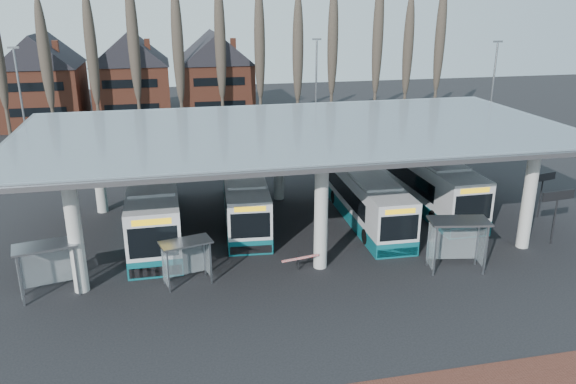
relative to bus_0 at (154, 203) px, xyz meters
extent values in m
plane|color=black|center=(8.50, -9.58, -1.70)|extent=(140.00, 140.00, 0.00)
cylinder|color=beige|center=(-3.50, -7.08, 1.30)|extent=(0.70, 0.70, 6.00)
cylinder|color=beige|center=(-3.50, 3.92, 1.30)|extent=(0.70, 0.70, 6.00)
cylinder|color=beige|center=(8.50, -7.08, 1.30)|extent=(0.70, 0.70, 6.00)
cylinder|color=beige|center=(8.50, 3.92, 1.30)|extent=(0.70, 0.70, 6.00)
cylinder|color=beige|center=(20.50, -7.08, 1.30)|extent=(0.70, 0.70, 6.00)
cylinder|color=beige|center=(20.50, 3.92, 1.30)|extent=(0.70, 0.70, 6.00)
cube|color=gray|center=(8.50, -1.58, 4.55)|extent=(32.00, 16.00, 0.12)
cube|color=silver|center=(8.50, -1.58, 4.62)|extent=(31.50, 15.50, 0.04)
cone|color=#473D33|center=(-13.50, 23.42, 5.55)|extent=(0.36, 0.36, 14.50)
cone|color=#473D33|center=(-9.50, 23.42, 5.55)|extent=(0.36, 0.36, 14.50)
ellipsoid|color=#473D33|center=(-9.50, 23.42, 7.29)|extent=(1.10, 1.10, 11.02)
cone|color=#473D33|center=(-5.50, 23.42, 5.55)|extent=(0.36, 0.36, 14.50)
ellipsoid|color=#473D33|center=(-5.50, 23.42, 7.29)|extent=(1.10, 1.10, 11.02)
cone|color=#473D33|center=(-1.50, 23.42, 5.55)|extent=(0.36, 0.36, 14.50)
ellipsoid|color=#473D33|center=(-1.50, 23.42, 7.29)|extent=(1.10, 1.10, 11.02)
cone|color=#473D33|center=(2.50, 23.42, 5.55)|extent=(0.36, 0.36, 14.50)
ellipsoid|color=#473D33|center=(2.50, 23.42, 7.29)|extent=(1.10, 1.10, 11.02)
cone|color=#473D33|center=(6.50, 23.42, 5.55)|extent=(0.36, 0.36, 14.50)
ellipsoid|color=#473D33|center=(6.50, 23.42, 7.29)|extent=(1.10, 1.10, 11.02)
cone|color=#473D33|center=(10.50, 23.42, 5.55)|extent=(0.36, 0.36, 14.50)
ellipsoid|color=#473D33|center=(10.50, 23.42, 7.29)|extent=(1.10, 1.10, 11.02)
cone|color=#473D33|center=(14.50, 23.42, 5.55)|extent=(0.36, 0.36, 14.50)
ellipsoid|color=#473D33|center=(14.50, 23.42, 7.29)|extent=(1.10, 1.10, 11.02)
cone|color=#473D33|center=(18.50, 23.42, 5.55)|extent=(0.36, 0.36, 14.50)
ellipsoid|color=#473D33|center=(18.50, 23.42, 7.29)|extent=(1.10, 1.10, 11.02)
cone|color=#473D33|center=(22.50, 23.42, 5.55)|extent=(0.36, 0.36, 14.50)
ellipsoid|color=#473D33|center=(22.50, 23.42, 7.29)|extent=(1.10, 1.10, 11.02)
cone|color=#473D33|center=(26.50, 23.42, 5.55)|extent=(0.36, 0.36, 14.50)
ellipsoid|color=#473D33|center=(26.50, 23.42, 7.29)|extent=(1.10, 1.10, 11.02)
cone|color=#473D33|center=(30.50, 23.42, 5.55)|extent=(0.36, 0.36, 14.50)
ellipsoid|color=#473D33|center=(30.50, 23.42, 7.29)|extent=(1.10, 1.10, 11.02)
cube|color=brown|center=(-12.00, 34.42, 1.80)|extent=(8.00, 10.00, 7.00)
pyramid|color=black|center=(-12.00, 34.42, 8.80)|extent=(8.30, 10.30, 3.50)
cube|color=brown|center=(-2.50, 34.42, 1.80)|extent=(8.00, 10.00, 7.00)
pyramid|color=black|center=(-2.50, 34.42, 8.80)|extent=(8.30, 10.30, 3.50)
cube|color=brown|center=(7.00, 34.42, 1.80)|extent=(8.00, 10.00, 7.00)
pyramid|color=black|center=(7.00, 34.42, 8.80)|extent=(8.30, 10.30, 3.50)
cylinder|color=slate|center=(-9.50, 12.42, 3.30)|extent=(0.16, 0.16, 10.00)
cube|color=slate|center=(-9.50, 12.42, 8.40)|extent=(0.80, 0.15, 0.15)
cylinder|color=slate|center=(14.50, 16.42, 3.30)|extent=(0.16, 0.16, 10.00)
cube|color=slate|center=(14.50, 16.42, 8.40)|extent=(0.80, 0.15, 0.15)
cylinder|color=slate|center=(28.50, 10.42, 3.30)|extent=(0.16, 0.16, 10.00)
cube|color=slate|center=(28.50, 10.42, 8.40)|extent=(0.80, 0.15, 0.15)
cube|color=silver|center=(0.00, -0.08, 0.24)|extent=(2.78, 12.97, 3.03)
cube|color=#0C565E|center=(0.00, -0.08, -1.21)|extent=(2.80, 12.99, 0.97)
cube|color=silver|center=(0.00, -0.08, 1.81)|extent=(2.49, 7.78, 0.19)
cube|color=black|center=(0.00, 0.46, 0.35)|extent=(2.82, 9.34, 1.19)
cube|color=black|center=(0.01, -6.55, 0.30)|extent=(2.42, 0.07, 1.62)
cube|color=black|center=(-0.01, 6.38, 0.35)|extent=(2.34, 0.07, 1.30)
cube|color=gold|center=(0.01, -6.55, 1.38)|extent=(1.93, 0.06, 0.32)
cube|color=black|center=(0.01, -6.54, -1.32)|extent=(2.62, 0.09, 0.54)
cylinder|color=black|center=(-1.24, -4.19, -1.18)|extent=(0.30, 1.04, 1.04)
cylinder|color=black|center=(1.26, -4.19, -1.18)|extent=(0.30, 1.04, 1.04)
cylinder|color=black|center=(-1.26, 3.70, -1.18)|extent=(0.30, 1.04, 1.04)
cylinder|color=black|center=(1.24, 3.70, -1.18)|extent=(0.30, 1.04, 1.04)
cube|color=silver|center=(5.61, 0.82, 0.03)|extent=(3.38, 11.70, 2.69)
cube|color=#0C565E|center=(5.61, 0.82, -1.27)|extent=(3.40, 11.72, 0.87)
cube|color=silver|center=(5.61, 0.82, 1.43)|extent=(2.76, 7.08, 0.17)
cube|color=black|center=(5.65, 1.30, 0.13)|extent=(3.16, 8.49, 1.06)
cube|color=black|center=(5.14, -4.91, 0.08)|extent=(2.16, 0.23, 1.44)
cube|color=black|center=(6.08, 6.56, 0.13)|extent=(2.08, 0.23, 1.15)
cube|color=gold|center=(5.14, -4.91, 1.04)|extent=(1.72, 0.19, 0.29)
cube|color=black|center=(5.14, -4.90, -1.36)|extent=(2.33, 0.27, 0.48)
cylinder|color=black|center=(4.21, -2.73, -1.24)|extent=(0.34, 0.94, 0.92)
cylinder|color=black|center=(6.42, -2.91, -1.24)|extent=(0.34, 0.94, 0.92)
cylinder|color=black|center=(4.78, 4.27, -1.24)|extent=(0.34, 0.94, 0.92)
cylinder|color=black|center=(6.99, 4.09, -1.24)|extent=(0.34, 0.94, 0.92)
cube|color=silver|center=(13.08, -1.22, 0.02)|extent=(2.76, 11.56, 2.68)
cube|color=#0C565E|center=(13.08, -1.22, -1.27)|extent=(2.78, 11.58, 0.86)
cube|color=silver|center=(13.08, -1.22, 1.41)|extent=(2.39, 6.96, 0.17)
cube|color=black|center=(13.10, -0.74, 0.12)|extent=(2.71, 8.34, 1.05)
cube|color=black|center=(12.92, -6.94, 0.07)|extent=(2.15, 0.12, 1.44)
cube|color=black|center=(13.24, 4.51, 0.12)|extent=(2.08, 0.12, 1.15)
cube|color=gold|center=(12.92, -6.94, 1.03)|extent=(1.71, 0.10, 0.29)
cube|color=black|center=(12.93, -6.93, -1.37)|extent=(2.32, 0.14, 0.48)
cylinder|color=black|center=(11.88, -4.82, -1.24)|extent=(0.29, 0.93, 0.92)
cylinder|color=black|center=(14.09, -4.89, -1.24)|extent=(0.29, 0.93, 0.92)
cylinder|color=black|center=(12.07, 2.17, -1.24)|extent=(0.29, 0.93, 0.92)
cylinder|color=black|center=(14.28, 2.10, -1.24)|extent=(0.29, 0.93, 0.92)
cube|color=silver|center=(18.20, 0.93, 0.18)|extent=(2.69, 12.53, 2.92)
cube|color=#0C565E|center=(18.20, 0.93, -1.23)|extent=(2.71, 12.55, 0.94)
cube|color=silver|center=(18.20, 0.93, 1.69)|extent=(2.41, 7.52, 0.19)
cube|color=black|center=(18.20, 1.45, 0.28)|extent=(2.72, 9.03, 1.15)
cube|color=black|center=(18.21, -5.31, 0.23)|extent=(2.34, 0.07, 1.57)
cube|color=black|center=(18.19, 7.18, 0.28)|extent=(2.26, 0.07, 1.25)
cube|color=gold|center=(18.21, -5.31, 1.27)|extent=(1.86, 0.06, 0.31)
cube|color=black|center=(18.21, -5.30, -1.34)|extent=(2.53, 0.09, 0.52)
cylinder|color=black|center=(17.00, -3.04, -1.20)|extent=(0.29, 1.00, 1.00)
cylinder|color=black|center=(19.41, -3.03, -1.20)|extent=(0.29, 1.00, 1.00)
cylinder|color=black|center=(16.99, 4.58, -1.20)|extent=(0.29, 1.00, 1.00)
cylinder|color=black|center=(19.40, 4.59, -1.20)|extent=(0.29, 1.00, 1.00)
cube|color=gray|center=(-5.94, -8.03, -0.44)|extent=(0.10, 0.10, 2.52)
cube|color=gray|center=(-3.57, -7.50, -0.44)|extent=(0.10, 0.10, 2.52)
cube|color=gray|center=(-6.18, -6.95, -0.44)|extent=(0.10, 0.10, 2.52)
cube|color=gray|center=(-3.82, -6.42, -0.44)|extent=(0.10, 0.10, 2.52)
cube|color=gray|center=(-4.88, -7.22, 0.87)|extent=(3.07, 1.99, 0.10)
cube|color=silver|center=(-5.01, -6.63, -0.39)|extent=(2.37, 0.57, 2.02)
cube|color=silver|center=(-6.11, -7.50, -0.39)|extent=(0.28, 1.09, 2.02)
cube|color=silver|center=(-3.65, -6.95, -0.39)|extent=(0.28, 1.09, 2.02)
cube|color=gray|center=(0.66, -8.21, -0.60)|extent=(0.09, 0.09, 2.21)
cube|color=gray|center=(2.72, -7.69, -0.60)|extent=(0.09, 0.09, 2.21)
cube|color=gray|center=(0.43, -7.26, -0.60)|extent=(0.09, 0.09, 2.21)
cube|color=gray|center=(2.48, -6.75, -0.60)|extent=(0.09, 0.09, 2.21)
cube|color=gray|center=(1.57, -7.48, 0.55)|extent=(2.70, 1.80, 0.09)
cube|color=silver|center=(1.44, -6.96, -0.55)|extent=(2.07, 0.55, 1.77)
cube|color=silver|center=(0.50, -7.74, -0.55)|extent=(0.27, 0.95, 1.77)
cube|color=silver|center=(2.64, -7.21, -0.55)|extent=(0.27, 0.95, 1.77)
cube|color=gray|center=(13.91, -9.28, -0.35)|extent=(0.10, 0.10, 2.70)
cube|color=gray|center=(16.46, -9.74, -0.35)|extent=(0.10, 0.10, 2.70)
cube|color=gray|center=(14.12, -8.11, -0.35)|extent=(0.10, 0.10, 2.70)
cube|color=gray|center=(16.67, -8.57, -0.35)|extent=(0.10, 0.10, 2.70)
cube|color=gray|center=(15.29, -8.92, 1.05)|extent=(3.24, 2.03, 0.11)
cube|color=silver|center=(15.41, -8.29, -0.30)|extent=(2.56, 0.51, 2.16)
cube|color=silver|center=(13.96, -8.68, -0.30)|extent=(0.25, 1.18, 2.16)
cube|color=silver|center=(16.62, -9.16, -0.30)|extent=(0.25, 1.18, 2.16)
cylinder|color=black|center=(22.38, -7.06, -0.12)|extent=(0.10, 0.10, 3.16)
cube|color=black|center=(22.38, -7.06, 1.26)|extent=(2.17, 0.36, 0.54)
cylinder|color=black|center=(24.25, -3.19, -0.24)|extent=(0.09, 0.09, 2.92)
cube|color=black|center=(24.25, -3.19, 1.03)|extent=(1.98, 0.55, 0.50)
cube|color=black|center=(7.29, -7.17, -1.19)|extent=(0.07, 0.07, 1.03)
cube|color=red|center=(7.29, -7.64, -0.81)|extent=(2.04, 0.47, 0.09)
camera|label=1|loc=(1.12, -32.93, 11.73)|focal=35.00mm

